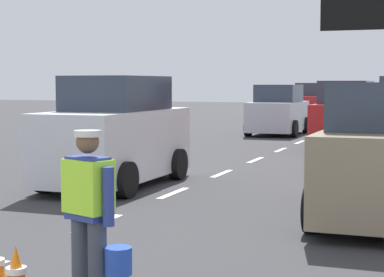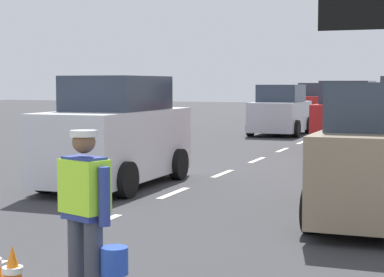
{
  "view_description": "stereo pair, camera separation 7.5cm",
  "coord_description": "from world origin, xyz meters",
  "px_view_note": "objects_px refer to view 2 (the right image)",
  "views": [
    {
      "loc": [
        4.85,
        -3.23,
        2.11
      ],
      "look_at": [
        0.51,
        8.36,
        1.1
      ],
      "focal_mm": 63.5,
      "sensor_mm": 36.0,
      "label": 1
    },
    {
      "loc": [
        4.92,
        -3.21,
        2.11
      ],
      "look_at": [
        0.51,
        8.36,
        1.1
      ],
      "focal_mm": 63.5,
      "sensor_mm": 36.0,
      "label": 2
    }
  ],
  "objects_px": {
    "car_oncoming_lead": "(116,135)",
    "car_oncoming_second": "(281,112)",
    "road_worker": "(87,208)",
    "car_outgoing_far": "(348,118)",
    "traffic_cone_far": "(13,275)",
    "car_oncoming_third": "(315,104)"
  },
  "relations": [
    {
      "from": "car_oncoming_lead",
      "to": "car_oncoming_second",
      "type": "bearing_deg",
      "value": 90.34
    },
    {
      "from": "road_worker",
      "to": "car_oncoming_lead",
      "type": "distance_m",
      "value": 7.55
    },
    {
      "from": "car_outgoing_far",
      "to": "car_oncoming_lead",
      "type": "bearing_deg",
      "value": -110.4
    },
    {
      "from": "traffic_cone_far",
      "to": "car_oncoming_second",
      "type": "xyz_separation_m",
      "value": [
        -2.61,
        21.87,
        0.67
      ]
    },
    {
      "from": "car_oncoming_lead",
      "to": "traffic_cone_far",
      "type": "bearing_deg",
      "value": -70.39
    },
    {
      "from": "car_outgoing_far",
      "to": "car_oncoming_third",
      "type": "bearing_deg",
      "value": 104.41
    },
    {
      "from": "road_worker",
      "to": "car_outgoing_far",
      "type": "xyz_separation_m",
      "value": [
        0.21,
        16.03,
        0.08
      ]
    },
    {
      "from": "car_oncoming_third",
      "to": "car_oncoming_lead",
      "type": "bearing_deg",
      "value": -88.97
    },
    {
      "from": "car_oncoming_lead",
      "to": "car_outgoing_far",
      "type": "bearing_deg",
      "value": 69.6
    },
    {
      "from": "car_outgoing_far",
      "to": "car_oncoming_second",
      "type": "bearing_deg",
      "value": 122.04
    },
    {
      "from": "road_worker",
      "to": "car_oncoming_third",
      "type": "height_order",
      "value": "car_oncoming_third"
    },
    {
      "from": "car_outgoing_far",
      "to": "car_oncoming_lead",
      "type": "distance_m",
      "value": 9.81
    },
    {
      "from": "road_worker",
      "to": "car_outgoing_far",
      "type": "relative_size",
      "value": 0.38
    },
    {
      "from": "car_outgoing_far",
      "to": "car_oncoming_third",
      "type": "relative_size",
      "value": 1.06
    },
    {
      "from": "car_oncoming_third",
      "to": "car_oncoming_second",
      "type": "relative_size",
      "value": 1.06
    },
    {
      "from": "road_worker",
      "to": "car_oncoming_second",
      "type": "relative_size",
      "value": 0.43
    },
    {
      "from": "road_worker",
      "to": "car_oncoming_third",
      "type": "xyz_separation_m",
      "value": [
        -3.65,
        31.05,
        0.05
      ]
    },
    {
      "from": "car_oncoming_lead",
      "to": "car_oncoming_second",
      "type": "xyz_separation_m",
      "value": [
        -0.09,
        14.8,
        -0.1
      ]
    },
    {
      "from": "car_outgoing_far",
      "to": "car_oncoming_lead",
      "type": "relative_size",
      "value": 1.05
    },
    {
      "from": "road_worker",
      "to": "car_oncoming_second",
      "type": "xyz_separation_m",
      "value": [
        -3.3,
        21.64,
        0.02
      ]
    },
    {
      "from": "car_oncoming_lead",
      "to": "car_oncoming_third",
      "type": "bearing_deg",
      "value": 91.03
    },
    {
      "from": "road_worker",
      "to": "traffic_cone_far",
      "type": "bearing_deg",
      "value": -161.55
    }
  ]
}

